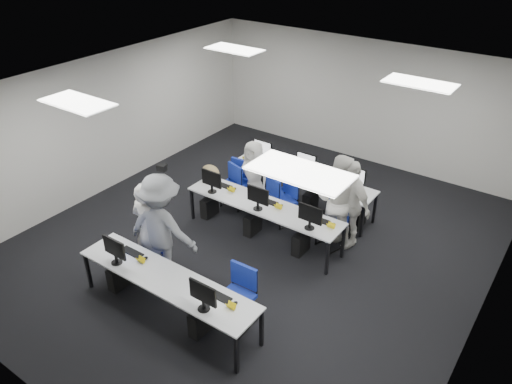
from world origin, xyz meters
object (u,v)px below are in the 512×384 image
Objects in this scene: student_0 at (149,229)px; photographer at (162,228)px; chair_1 at (237,307)px; chair_3 at (283,209)px; desk_front at (167,281)px; chair_4 at (332,233)px; chair_6 at (280,203)px; chair_0 at (155,268)px; student_1 at (338,199)px; student_3 at (349,203)px; chair_7 at (340,223)px; desk_mid at (263,207)px; chair_2 at (236,191)px; student_2 at (254,175)px; chair_5 at (243,189)px.

student_0 is 0.92× the size of photographer.
chair_1 reaches higher than chair_3.
student_0 reaches higher than desk_front.
desk_front is at bearing -92.29° from chair_4.
chair_6 is 0.47× the size of photographer.
chair_0 is 0.75m from photographer.
chair_6 is at bearing 74.33° from chair_0.
student_1 is at bearing -133.63° from student_0.
chair_7 is at bearing 165.68° from student_3.
desk_mid is at bearing 113.06° from chair_1.
desk_mid is 3.46× the size of chair_3.
photographer is (0.42, -2.58, 0.66)m from chair_2.
chair_2 is 0.51× the size of photographer.
chair_6 is 1.66m from student_3.
student_2 is at bearing -159.61° from student_3.
chair_6 is at bearing 3.60° from student_2.
chair_1 is at bearing -53.11° from chair_3.
chair_0 is at bearing -85.68° from student_2.
chair_5 is 0.94m from chair_6.
student_3 is (2.23, -0.10, 0.13)m from student_2.
student_2 is (0.27, 0.02, 0.44)m from chair_5.
chair_3 is 2.78m from photographer.
student_3 is (2.37, 2.74, -0.02)m from student_0.
photographer is at bearing -83.83° from chair_2.
chair_4 is (2.00, 2.66, 0.02)m from chair_0.
desk_mid is 1.60m from student_3.
chair_7 is 0.42× the size of photographer.
desk_mid is at bearing 22.26° from student_1.
chair_1 is (0.98, 0.46, -0.37)m from desk_front.
chair_6 is (-1.15, 3.01, -0.02)m from chair_1.
chair_2 is 1.13× the size of chair_4.
chair_5 is at bearing 64.71° from chair_2.
student_2 reaches higher than chair_3.
chair_0 is 0.83× the size of chair_2.
desk_mid is 1.45m from chair_5.
chair_7 is at bearing 115.28° from chair_4.
student_1 is 2.02m from student_2.
photographer is (-1.73, 0.24, 0.66)m from chair_1.
chair_0 is 2.93m from chair_3.
chair_6 is 1.35m from chair_7.
chair_2 is at bearing -8.24° from student_1.
student_0 reaches higher than chair_2.
student_2 is at bearing 103.61° from desk_front.
chair_4 is 0.49× the size of student_0.
student_0 is at bearing -85.83° from chair_6.
chair_1 is at bearing -87.94° from chair_7.
chair_5 is at bearing 123.41° from chair_1.
chair_0 is at bearing -81.36° from chair_6.
student_3 is (0.41, 2.91, 0.56)m from chair_1.
desk_front is 1.80× the size of student_0.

